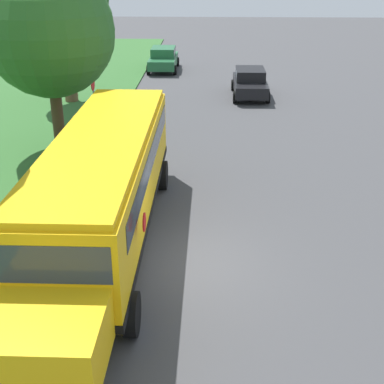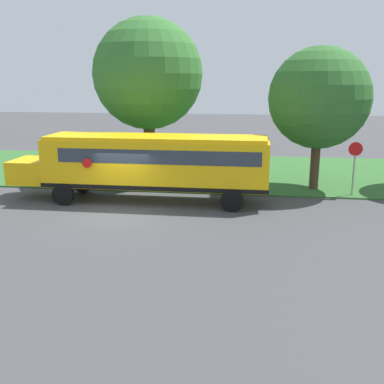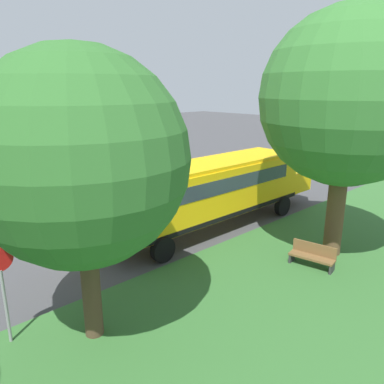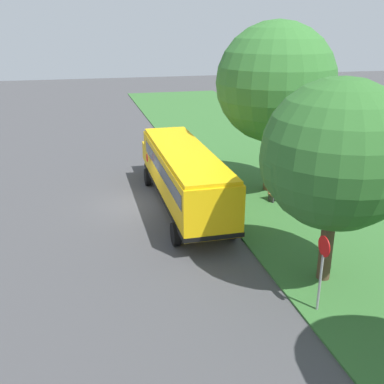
{
  "view_description": "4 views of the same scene",
  "coord_description": "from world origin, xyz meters",
  "px_view_note": "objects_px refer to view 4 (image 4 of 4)",
  "views": [
    {
      "loc": [
        0.56,
        -12.26,
        7.6
      ],
      "look_at": [
        0.08,
        1.31,
        1.5
      ],
      "focal_mm": 50.0,
      "sensor_mm": 36.0,
      "label": 1
    },
    {
      "loc": [
        18.18,
        5.85,
        5.68
      ],
      "look_at": [
        0.03,
        3.31,
        1.11
      ],
      "focal_mm": 42.0,
      "sensor_mm": 36.0,
      "label": 2
    },
    {
      "loc": [
        -13.82,
        12.98,
        6.41
      ],
      "look_at": [
        -2.3,
        2.26,
        1.97
      ],
      "focal_mm": 35.0,
      "sensor_mm": 36.0,
      "label": 3
    },
    {
      "loc": [
        2.42,
        21.91,
        8.9
      ],
      "look_at": [
        -2.21,
        3.3,
        1.71
      ],
      "focal_mm": 42.0,
      "sensor_mm": 36.0,
      "label": 4
    }
  ],
  "objects_px": {
    "school_bus": "(183,172)",
    "oak_tree_roadside_mid": "(331,157)",
    "stop_sign": "(322,265)",
    "oak_tree_beside_bus": "(273,83)",
    "park_bench": "(282,192)"
  },
  "relations": [
    {
      "from": "school_bus",
      "to": "oak_tree_roadside_mid",
      "type": "xyz_separation_m",
      "value": [
        -3.26,
        8.02,
        2.82
      ]
    },
    {
      "from": "oak_tree_roadside_mid",
      "to": "park_bench",
      "type": "relative_size",
      "value": 4.44
    },
    {
      "from": "stop_sign",
      "to": "school_bus",
      "type": "bearing_deg",
      "value": -76.93
    },
    {
      "from": "oak_tree_roadside_mid",
      "to": "stop_sign",
      "type": "bearing_deg",
      "value": 60.99
    },
    {
      "from": "school_bus",
      "to": "oak_tree_roadside_mid",
      "type": "relative_size",
      "value": 1.68
    },
    {
      "from": "oak_tree_roadside_mid",
      "to": "stop_sign",
      "type": "distance_m",
      "value": 3.63
    },
    {
      "from": "school_bus",
      "to": "oak_tree_roadside_mid",
      "type": "distance_m",
      "value": 9.1
    },
    {
      "from": "school_bus",
      "to": "park_bench",
      "type": "xyz_separation_m",
      "value": [
        -5.37,
        0.3,
        -1.45
      ]
    },
    {
      "from": "school_bus",
      "to": "stop_sign",
      "type": "height_order",
      "value": "school_bus"
    },
    {
      "from": "oak_tree_roadside_mid",
      "to": "stop_sign",
      "type": "height_order",
      "value": "oak_tree_roadside_mid"
    },
    {
      "from": "school_bus",
      "to": "oak_tree_roadside_mid",
      "type": "height_order",
      "value": "oak_tree_roadside_mid"
    },
    {
      "from": "school_bus",
      "to": "park_bench",
      "type": "relative_size",
      "value": 7.47
    },
    {
      "from": "stop_sign",
      "to": "oak_tree_roadside_mid",
      "type": "bearing_deg",
      "value": -119.01
    },
    {
      "from": "oak_tree_beside_bus",
      "to": "park_bench",
      "type": "distance_m",
      "value": 5.77
    },
    {
      "from": "oak_tree_roadside_mid",
      "to": "stop_sign",
      "type": "relative_size",
      "value": 2.7
    }
  ]
}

